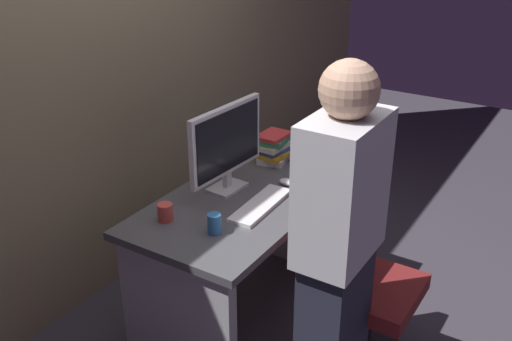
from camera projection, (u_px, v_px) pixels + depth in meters
name	position (u px, v px, depth m)	size (l,w,h in m)	color
ground_plane	(249.00, 312.00, 3.35)	(9.00, 9.00, 0.00)	#3D3842
wall_back	(104.00, 29.00, 3.16)	(6.40, 0.10, 3.00)	#8C7F5B
desk	(248.00, 235.00, 3.13)	(1.34, 0.71, 0.75)	#4C4C51
office_chair	(359.00, 291.00, 2.82)	(0.52, 0.52, 0.94)	black
person_at_desk	(338.00, 256.00, 2.35)	(0.40, 0.24, 1.64)	#262838
monitor	(226.00, 144.00, 2.98)	(0.54, 0.15, 0.46)	silver
keyboard	(261.00, 205.00, 2.91)	(0.43, 0.13, 0.02)	white
mouse	(288.00, 182.00, 3.13)	(0.06, 0.10, 0.03)	white
cup_near_keyboard	(214.00, 224.00, 2.67)	(0.06, 0.06, 0.09)	#3372B2
cup_by_monitor	(165.00, 212.00, 2.77)	(0.07, 0.07, 0.09)	#D84C3F
book_stack	(273.00, 147.00, 3.38)	(0.21, 0.19, 0.17)	white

